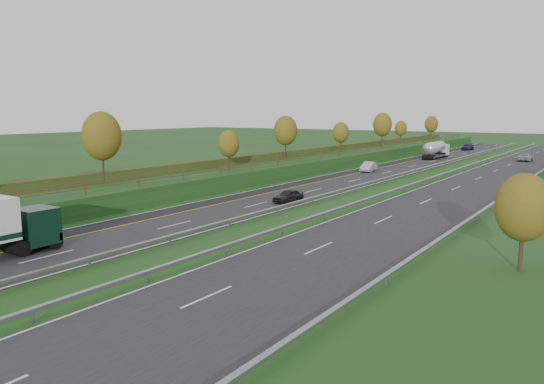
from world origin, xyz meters
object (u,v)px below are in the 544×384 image
at_px(car_dark_near, 288,196).
at_px(car_silver_mid, 369,167).
at_px(car_small_far, 468,147).
at_px(car_oncoming, 525,157).
at_px(road_tanker, 436,149).

relative_size(car_dark_near, car_silver_mid, 0.83).
xyz_separation_m(car_small_far, car_oncoming, (17.15, -25.36, -0.04)).
xyz_separation_m(road_tanker, car_silver_mid, (-1.45, -31.22, -1.03)).
relative_size(car_dark_near, car_oncoming, 0.76).
height_order(road_tanker, car_silver_mid, road_tanker).
relative_size(road_tanker, car_dark_near, 2.82).
bearing_deg(road_tanker, car_silver_mid, -92.66).
bearing_deg(car_silver_mid, car_oncoming, 54.68).
height_order(car_silver_mid, car_small_far, car_silver_mid).
xyz_separation_m(car_dark_near, car_small_far, (-3.94, 92.15, 0.09)).
height_order(road_tanker, car_small_far, road_tanker).
bearing_deg(car_small_far, car_silver_mid, -89.37).
height_order(road_tanker, car_dark_near, road_tanker).
relative_size(road_tanker, car_silver_mid, 2.34).
relative_size(road_tanker, car_oncoming, 2.14).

